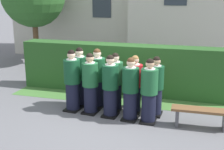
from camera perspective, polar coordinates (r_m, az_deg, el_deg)
ground_plane at (r=8.12m, az=-0.48°, el=-7.60°), size 60.00×60.00×0.00m
student_front_row_0 at (r=8.31m, az=-7.45°, el=-1.29°), size 0.44×0.55×1.69m
student_front_row_1 at (r=8.08m, az=-4.09°, el=-1.87°), size 0.43×0.51×1.64m
student_front_row_2 at (r=7.85m, az=-0.31°, el=-2.35°), size 0.43×0.53×1.64m
student_front_row_3 at (r=7.65m, az=3.47°, el=-2.94°), size 0.42×0.53×1.62m
student_front_row_4 at (r=7.53m, az=6.95°, el=-3.28°), size 0.42×0.47×1.63m
student_rear_row_0 at (r=8.68m, az=-6.00°, el=-0.56°), size 0.46×0.53×1.68m
student_rear_row_1 at (r=8.51m, az=-2.74°, el=-0.84°), size 0.46×0.53×1.67m
student_rear_row_2 at (r=8.31m, az=0.61°, el=-1.50°), size 0.42×0.50×1.60m
student_in_red_blazer at (r=8.15m, az=4.26°, el=-1.98°), size 0.41×0.46×1.57m
student_rear_row_4 at (r=8.00m, az=8.15°, el=-2.36°), size 0.41×0.47×1.59m
hedge at (r=9.74m, az=2.91°, el=1.13°), size 7.00×0.70×1.56m
wooden_bench at (r=7.61m, az=16.33°, el=-7.01°), size 1.41×0.40×0.48m
lawn_strip at (r=9.23m, az=1.70°, el=-4.72°), size 7.00×0.90×0.01m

